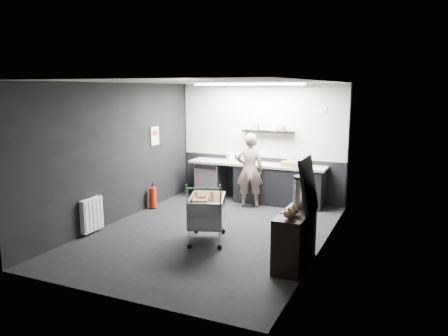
% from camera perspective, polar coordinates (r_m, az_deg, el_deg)
% --- Properties ---
extents(floor, '(5.50, 5.50, 0.00)m').
position_cam_1_polar(floor, '(8.04, -1.77, -8.43)').
color(floor, black).
rests_on(floor, ground).
extents(ceiling, '(5.50, 5.50, 0.00)m').
position_cam_1_polar(ceiling, '(7.61, -1.88, 11.20)').
color(ceiling, silver).
rests_on(ceiling, wall_back).
extents(wall_back, '(5.50, 0.00, 5.50)m').
position_cam_1_polar(wall_back, '(10.23, 4.88, 3.39)').
color(wall_back, black).
rests_on(wall_back, floor).
extents(wall_front, '(5.50, 0.00, 5.50)m').
position_cam_1_polar(wall_front, '(5.41, -14.56, -3.24)').
color(wall_front, black).
rests_on(wall_front, floor).
extents(wall_left, '(0.00, 5.50, 5.50)m').
position_cam_1_polar(wall_left, '(8.75, -13.71, 1.94)').
color(wall_left, black).
rests_on(wall_left, floor).
extents(wall_right, '(0.00, 5.50, 5.50)m').
position_cam_1_polar(wall_right, '(7.08, 12.92, 0.02)').
color(wall_right, black).
rests_on(wall_right, floor).
extents(kitchen_wall_panel, '(3.95, 0.02, 1.70)m').
position_cam_1_polar(kitchen_wall_panel, '(10.16, 4.88, 6.18)').
color(kitchen_wall_panel, beige).
rests_on(kitchen_wall_panel, wall_back).
extents(dado_panel, '(3.95, 0.02, 1.00)m').
position_cam_1_polar(dado_panel, '(10.35, 4.77, -1.29)').
color(dado_panel, black).
rests_on(dado_panel, wall_back).
extents(floating_shelf, '(1.20, 0.22, 0.04)m').
position_cam_1_polar(floating_shelf, '(10.01, 5.74, 4.78)').
color(floating_shelf, black).
rests_on(floating_shelf, wall_back).
extents(wall_clock, '(0.20, 0.03, 0.20)m').
position_cam_1_polar(wall_clock, '(9.77, 12.74, 7.56)').
color(wall_clock, white).
rests_on(wall_clock, wall_back).
extents(poster, '(0.02, 0.30, 0.40)m').
position_cam_1_polar(poster, '(9.77, -9.03, 4.15)').
color(poster, white).
rests_on(poster, wall_left).
extents(poster_red_band, '(0.02, 0.22, 0.10)m').
position_cam_1_polar(poster_red_band, '(9.76, -9.02, 4.56)').
color(poster_red_band, red).
rests_on(poster_red_band, poster).
extents(radiator, '(0.10, 0.50, 0.60)m').
position_cam_1_polar(radiator, '(8.24, -16.90, -5.85)').
color(radiator, white).
rests_on(radiator, wall_left).
extents(ceiling_strip, '(2.40, 0.20, 0.04)m').
position_cam_1_polar(ceiling_strip, '(9.31, 3.16, 10.87)').
color(ceiling_strip, white).
rests_on(ceiling_strip, ceiling).
extents(prep_counter, '(3.20, 0.61, 0.90)m').
position_cam_1_polar(prep_counter, '(10.03, 4.91, -1.92)').
color(prep_counter, black).
rests_on(prep_counter, floor).
extents(person, '(0.69, 0.57, 1.64)m').
position_cam_1_polar(person, '(9.58, 3.37, -0.28)').
color(person, '#BAAA93').
rests_on(person, floor).
extents(shopping_cart, '(0.87, 1.14, 1.05)m').
position_cam_1_polar(shopping_cart, '(7.48, -2.26, -5.85)').
color(shopping_cart, silver).
rests_on(shopping_cart, floor).
extents(sideboard, '(0.46, 1.08, 1.62)m').
position_cam_1_polar(sideboard, '(6.57, 9.42, -8.13)').
color(sideboard, black).
rests_on(sideboard, floor).
extents(fire_extinguisher, '(0.16, 0.16, 0.54)m').
position_cam_1_polar(fire_extinguisher, '(9.64, -9.27, -3.72)').
color(fire_extinguisher, red).
rests_on(fire_extinguisher, floor).
extents(cardboard_box, '(0.63, 0.53, 0.11)m').
position_cam_1_polar(cardboard_box, '(9.66, 9.39, 0.51)').
color(cardboard_box, olive).
rests_on(cardboard_box, prep_counter).
extents(pink_tub, '(0.19, 0.19, 0.19)m').
position_cam_1_polar(pink_tub, '(10.20, 0.87, 1.40)').
color(pink_tub, '#F8D7D9').
rests_on(pink_tub, prep_counter).
extents(white_container, '(0.21, 0.18, 0.16)m').
position_cam_1_polar(white_container, '(10.04, 2.31, 1.17)').
color(white_container, white).
rests_on(white_container, prep_counter).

